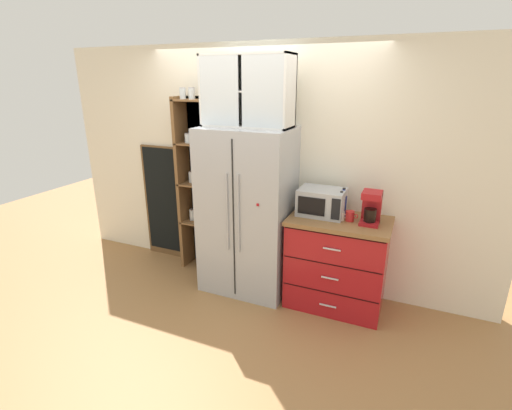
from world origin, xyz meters
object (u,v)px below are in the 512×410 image
mug_red (350,216)px  bottle_cobalt (343,204)px  coffee_maker (371,207)px  bottle_clear (340,207)px  microwave (322,202)px  mug_cream (340,216)px  chalkboard_menu (165,202)px  refrigerator (247,212)px

mug_red → bottle_cobalt: bearing=131.0°
coffee_maker → mug_red: coffee_maker is taller
bottle_clear → bottle_cobalt: 0.12m
microwave → coffee_maker: coffee_maker is taller
coffee_maker → mug_cream: coffee_maker is taller
bottle_clear → bottle_cobalt: bearing=90.0°
chalkboard_menu → bottle_clear: bearing=-7.3°
microwave → mug_cream: (0.20, -0.07, -0.09)m
microwave → mug_red: (0.29, -0.06, -0.08)m
chalkboard_menu → mug_red: bearing=-6.7°
coffee_maker → mug_cream: 0.29m
microwave → chalkboard_menu: bearing=174.0°
mug_red → chalkboard_menu: chalkboard_menu is taller
mug_red → chalkboard_menu: size_ratio=0.08×
coffee_maker → mug_red: (-0.18, -0.02, -0.11)m
coffee_maker → chalkboard_menu: (-2.50, 0.25, -0.36)m
refrigerator → bottle_cobalt: (0.96, 0.13, 0.18)m
coffee_maker → bottle_clear: size_ratio=1.10×
mug_red → microwave: bearing=168.2°
bottle_clear → bottle_cobalt: (0.00, 0.12, -0.00)m
microwave → bottle_clear: 0.21m
coffee_maker → chalkboard_menu: size_ratio=0.22×
mug_red → chalkboard_menu: bearing=173.3°
coffee_maker → mug_cream: size_ratio=2.56×
refrigerator → mug_red: refrigerator is taller
microwave → mug_cream: bearing=-19.2°
mug_cream → bottle_clear: size_ratio=0.43×
microwave → bottle_clear: bearing=-19.8°
mug_red → bottle_clear: bearing=-173.8°
mug_cream → bottle_cobalt: bottle_cobalt is taller
refrigerator → chalkboard_menu: bearing=167.0°
chalkboard_menu → mug_cream: bearing=-7.2°
mug_red → bottle_clear: size_ratio=0.41×
microwave → mug_red: bearing=-11.8°
bottle_cobalt → mug_cream: bearing=-89.1°
mug_cream → bottle_cobalt: 0.14m
coffee_maker → chalkboard_menu: 2.54m
microwave → mug_cream: microwave is taller
bottle_clear → bottle_cobalt: size_ratio=1.00×
refrigerator → microwave: bearing=5.9°
refrigerator → chalkboard_menu: (-1.27, 0.29, -0.16)m
mug_red → coffee_maker: bearing=6.0°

